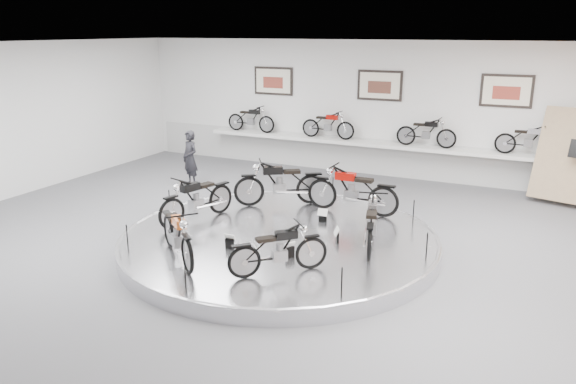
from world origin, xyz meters
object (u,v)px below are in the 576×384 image
at_px(bike_a, 372,222).
at_px(bike_c, 280,183).
at_px(shelf, 375,144).
at_px(bike_b, 352,190).
at_px(visitor, 190,158).
at_px(bike_d, 197,198).
at_px(bike_f, 278,249).
at_px(display_platform, 279,241).
at_px(bike_e, 177,234).

relative_size(bike_a, bike_c, 0.88).
relative_size(shelf, bike_b, 6.05).
height_order(bike_a, visitor, visitor).
bearing_deg(bike_a, bike_c, 44.74).
distance_m(bike_d, bike_f, 3.27).
relative_size(shelf, bike_d, 6.40).
xyz_separation_m(display_platform, bike_f, (0.83, -1.70, 0.59)).
bearing_deg(bike_f, visitor, 92.14).
bearing_deg(shelf, bike_c, -100.55).
xyz_separation_m(bike_d, visitor, (-2.45, 3.25, -0.02)).
relative_size(bike_d, bike_e, 1.04).
distance_m(bike_a, bike_b, 2.03).
height_order(shelf, visitor, visitor).
bearing_deg(bike_d, bike_f, 73.91).
xyz_separation_m(shelf, visitor, (-4.42, -3.16, -0.22)).
bearing_deg(visitor, bike_c, 0.53).
distance_m(bike_a, bike_d, 3.83).
xyz_separation_m(bike_a, visitor, (-6.27, 3.05, 0.00)).
relative_size(bike_f, visitor, 0.95).
bearing_deg(bike_d, visitor, -127.93).
relative_size(bike_a, visitor, 1.04).
bearing_deg(bike_a, bike_b, 14.70).
height_order(bike_d, bike_f, bike_d).
bearing_deg(display_platform, shelf, 90.00).
bearing_deg(bike_e, bike_c, 126.21).
xyz_separation_m(bike_d, bike_e, (0.90, -1.92, -0.02)).
bearing_deg(bike_e, shelf, 122.17).
bearing_deg(bike_b, bike_e, 63.64).
relative_size(bike_b, visitor, 1.16).
bearing_deg(bike_c, bike_d, 25.31).
distance_m(bike_b, visitor, 5.43).
bearing_deg(bike_b, bike_f, 89.60).
xyz_separation_m(bike_b, bike_f, (-0.03, -3.66, -0.10)).
xyz_separation_m(display_platform, shelf, (0.00, 6.40, 0.85)).
distance_m(bike_c, bike_e, 3.72).
relative_size(display_platform, bike_c, 3.47).
bearing_deg(bike_a, shelf, 1.79).
distance_m(bike_a, bike_e, 3.62).
bearing_deg(bike_e, bike_b, 103.09).
height_order(bike_b, bike_e, bike_b).
bearing_deg(bike_c, display_platform, 82.78).
xyz_separation_m(bike_b, visitor, (-5.27, 1.28, -0.05)).
xyz_separation_m(bike_a, bike_d, (-3.83, -0.20, 0.03)).
bearing_deg(bike_d, bike_a, 108.09).
distance_m(bike_b, bike_d, 3.44).
distance_m(shelf, bike_c, 4.70).
xyz_separation_m(shelf, bike_d, (-1.97, -6.41, -0.19)).
relative_size(bike_b, bike_e, 1.10).
xyz_separation_m(shelf, bike_a, (1.86, -6.21, -0.22)).
bearing_deg(bike_d, bike_b, 139.90).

